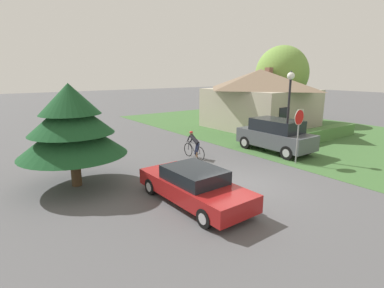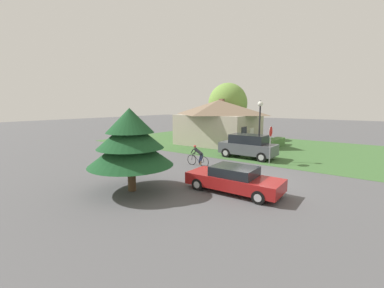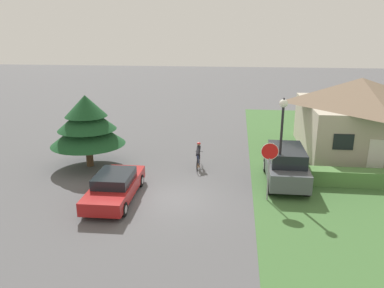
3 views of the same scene
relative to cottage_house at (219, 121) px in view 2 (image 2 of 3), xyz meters
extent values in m
plane|color=#515154|center=(-10.80, -8.56, -2.53)|extent=(140.00, 140.00, 0.00)
cube|color=#3D6633|center=(1.16, -4.56, -2.53)|extent=(16.00, 36.00, 0.01)
cube|color=#B2A893|center=(0.00, 0.00, -0.89)|extent=(6.65, 7.87, 3.28)
pyramid|color=#75604C|center=(0.00, 0.00, 1.56)|extent=(7.18, 8.50, 1.61)
cube|color=silver|center=(0.03, -3.94, -1.53)|extent=(0.90, 0.07, 2.00)
cube|color=black|center=(-1.81, -3.95, -0.73)|extent=(1.10, 0.07, 0.90)
cube|color=brown|center=(1.97, 0.80, 2.12)|extent=(0.50, 0.50, 0.80)
cube|color=#4C7A3D|center=(-0.76, -5.78, -2.12)|extent=(9.10, 0.90, 0.83)
cube|color=maroon|center=(-13.34, -8.87, -1.98)|extent=(1.96, 4.84, 0.60)
cube|color=black|center=(-13.34, -8.89, -1.45)|extent=(1.67, 2.20, 0.47)
cylinder|color=black|center=(-14.19, -7.26, -2.22)|extent=(0.31, 0.63, 0.62)
cylinder|color=#ADADB2|center=(-14.19, -7.26, -2.22)|extent=(0.32, 0.37, 0.36)
cylinder|color=black|center=(-12.58, -7.22, -2.22)|extent=(0.31, 0.63, 0.62)
cylinder|color=#ADADB2|center=(-12.58, -7.22, -2.22)|extent=(0.32, 0.37, 0.36)
cylinder|color=black|center=(-14.11, -10.52, -2.22)|extent=(0.31, 0.63, 0.62)
cylinder|color=#ADADB2|center=(-14.11, -10.52, -2.22)|extent=(0.32, 0.37, 0.36)
cylinder|color=black|center=(-12.50, -10.48, -2.22)|extent=(0.31, 0.63, 0.62)
cylinder|color=#ADADB2|center=(-12.50, -10.48, -2.22)|extent=(0.32, 0.37, 0.36)
torus|color=black|center=(-9.86, -4.71, -2.17)|extent=(0.04, 0.77, 0.77)
torus|color=black|center=(-9.87, -3.62, -2.17)|extent=(0.04, 0.77, 0.77)
cylinder|color=black|center=(-9.87, -4.44, -2.00)|extent=(0.04, 0.19, 0.60)
cylinder|color=black|center=(-9.87, -4.04, -1.99)|extent=(0.04, 0.68, 0.64)
cylinder|color=black|center=(-9.87, -4.11, -1.69)|extent=(0.04, 0.81, 0.06)
cylinder|color=black|center=(-9.87, -4.54, -2.23)|extent=(0.04, 0.36, 0.16)
cylinder|color=black|center=(-9.87, -4.61, -1.94)|extent=(0.03, 0.22, 0.48)
cylinder|color=black|center=(-9.87, -3.66, -1.93)|extent=(0.04, 0.12, 0.49)
cylinder|color=black|center=(-9.87, -3.71, -1.68)|extent=(0.44, 0.03, 0.02)
ellipsoid|color=black|center=(-9.87, -4.52, -1.68)|extent=(0.08, 0.20, 0.05)
cylinder|color=#262D4C|center=(-9.87, -4.52, -1.88)|extent=(0.11, 0.26, 0.51)
cylinder|color=#262D4C|center=(-9.87, -4.36, -1.96)|extent=(0.11, 0.26, 0.66)
cylinder|color=#8C6647|center=(-9.87, -4.44, -2.27)|extent=(0.08, 0.08, 0.30)
cylinder|color=#8C6647|center=(-9.82, -4.28, -2.36)|extent=(0.17, 0.08, 0.21)
cylinder|color=black|center=(-9.87, -4.21, -1.47)|extent=(0.22, 0.71, 0.53)
cylinder|color=black|center=(-9.87, -3.95, -1.50)|extent=(0.07, 0.26, 0.36)
cylinder|color=black|center=(-9.87, -3.67, -1.50)|extent=(0.07, 0.26, 0.36)
sphere|color=#8C6647|center=(-9.87, -3.91, -1.16)|extent=(0.19, 0.19, 0.19)
ellipsoid|color=red|center=(-9.87, -3.91, -1.11)|extent=(0.22, 0.18, 0.12)
cube|color=#4C5156|center=(-5.11, -5.88, -1.74)|extent=(1.95, 4.57, 0.88)
cube|color=black|center=(-5.11, -5.91, -0.94)|extent=(1.71, 2.88, 0.71)
cylinder|color=black|center=(-5.97, -4.32, -2.15)|extent=(0.27, 0.77, 0.77)
cylinder|color=#ADADB2|center=(-5.97, -4.32, -2.15)|extent=(0.28, 0.45, 0.45)
cylinder|color=black|center=(-4.24, -4.32, -2.15)|extent=(0.27, 0.77, 0.77)
cylinder|color=#ADADB2|center=(-4.24, -4.32, -2.15)|extent=(0.28, 0.45, 0.45)
cylinder|color=black|center=(-5.97, -7.43, -2.15)|extent=(0.27, 0.77, 0.77)
cylinder|color=#ADADB2|center=(-5.97, -7.43, -2.15)|extent=(0.28, 0.45, 0.45)
cylinder|color=black|center=(-4.24, -7.43, -2.15)|extent=(0.27, 0.77, 0.77)
cylinder|color=#ADADB2|center=(-4.24, -7.43, -2.15)|extent=(0.28, 0.45, 0.45)
cylinder|color=gray|center=(-6.18, -8.12, -1.48)|extent=(0.07, 0.07, 2.10)
cylinder|color=red|center=(-6.18, -8.12, -0.11)|extent=(0.76, 0.06, 0.76)
cylinder|color=silver|center=(-6.18, -8.12, -0.11)|extent=(0.80, 0.06, 0.80)
cylinder|color=black|center=(-5.58, -7.00, -0.40)|extent=(0.12, 0.12, 4.27)
sphere|color=white|center=(-5.58, -7.00, 1.92)|extent=(0.39, 0.39, 0.39)
cone|color=black|center=(-5.58, -7.00, 2.11)|extent=(0.24, 0.24, 0.16)
cylinder|color=#4C3823|center=(-16.30, -4.57, -1.86)|extent=(0.41, 0.41, 1.34)
cone|color=#194723|center=(-16.30, -4.57, -0.38)|extent=(4.29, 4.29, 1.61)
cone|color=#194723|center=(-16.30, -4.57, 0.41)|extent=(3.35, 3.35, 1.42)
cone|color=#194723|center=(-16.30, -4.57, 1.09)|extent=(2.40, 2.40, 1.22)
cylinder|color=#4C3823|center=(4.61, 1.44, -1.32)|extent=(0.34, 0.34, 2.42)
ellipsoid|color=olive|center=(4.61, 1.44, 1.98)|extent=(4.92, 4.92, 5.16)
camera|label=1|loc=(-19.38, -17.01, 2.10)|focal=28.00mm
camera|label=2|loc=(-24.67, -14.65, 1.87)|focal=24.00mm
camera|label=3|loc=(-7.78, -24.66, 5.14)|focal=35.00mm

